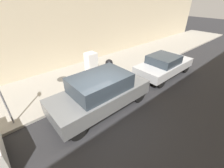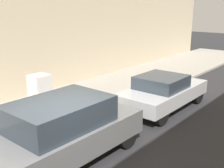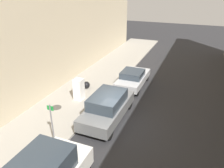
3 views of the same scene
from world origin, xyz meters
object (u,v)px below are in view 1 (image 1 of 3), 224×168
object	(u,v)px
trash_bag	(109,63)
parked_suv_gray	(101,92)
street_sign_post	(2,96)
discarded_refrigerator	(91,65)
parked_sedan_silver	(164,65)

from	to	relation	value
trash_bag	parked_suv_gray	xyz separation A→B (m)	(3.26, -3.27, 0.50)
street_sign_post	parked_suv_gray	bearing A→B (deg)	66.43
discarded_refrigerator	trash_bag	size ratio (longest dim) A/B	2.79
parked_suv_gray	parked_sedan_silver	world-z (taller)	parked_suv_gray
discarded_refrigerator	street_sign_post	world-z (taller)	street_sign_post
discarded_refrigerator	trash_bag	xyz separation A→B (m)	(-0.38, 1.81, -0.50)
street_sign_post	parked_suv_gray	distance (m)	3.83
discarded_refrigerator	street_sign_post	bearing A→B (deg)	-74.47
street_sign_post	trash_bag	bearing A→B (deg)	104.56
discarded_refrigerator	trash_bag	bearing A→B (deg)	101.87
parked_suv_gray	street_sign_post	bearing A→B (deg)	-113.57
discarded_refrigerator	parked_sedan_silver	size ratio (longest dim) A/B	0.36
discarded_refrigerator	parked_suv_gray	bearing A→B (deg)	-26.92
discarded_refrigerator	street_sign_post	xyz separation A→B (m)	(1.37, -4.93, 0.59)
street_sign_post	parked_sedan_silver	distance (m)	8.94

